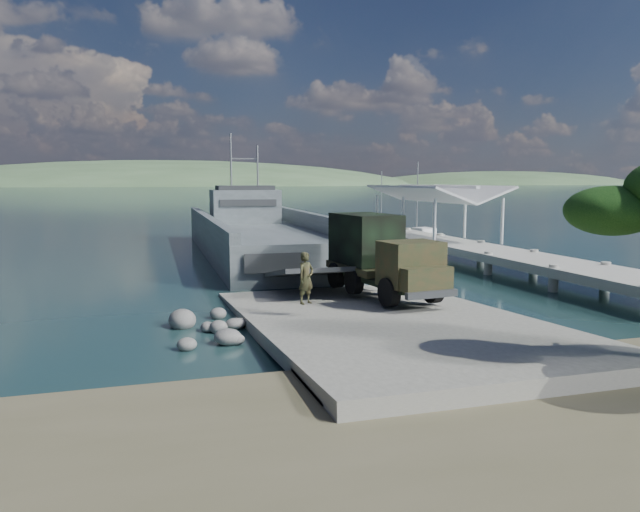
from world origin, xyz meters
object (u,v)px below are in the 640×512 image
at_px(landing_craft, 265,243).
at_px(soldier, 306,288).
at_px(military_truck, 379,255).
at_px(sailboat_near, 417,237).
at_px(sailboat_far, 381,229).
at_px(pier, 442,235).

relative_size(landing_craft, soldier, 17.78).
height_order(military_truck, soldier, military_truck).
distance_m(landing_craft, military_truck, 20.27).
xyz_separation_m(soldier, sailboat_near, (19.21, 29.42, -1.11)).
height_order(landing_craft, soldier, landing_craft).
relative_size(landing_craft, sailboat_far, 5.30).
relative_size(pier, soldier, 21.86).
height_order(soldier, sailboat_far, sailboat_far).
xyz_separation_m(landing_craft, sailboat_far, (16.28, 16.10, -0.50)).
xyz_separation_m(military_truck, soldier, (-4.33, -3.04, -0.77)).
bearing_deg(sailboat_near, soldier, -132.03).
distance_m(military_truck, sailboat_near, 30.35).
height_order(pier, sailboat_near, sailboat_near).
relative_size(soldier, sailboat_far, 0.30).
bearing_deg(sailboat_near, landing_craft, -167.46).
bearing_deg(sailboat_far, pier, -82.93).
relative_size(military_truck, soldier, 3.93).
bearing_deg(landing_craft, pier, -20.17).
relative_size(pier, military_truck, 5.56).
bearing_deg(sailboat_far, sailboat_near, -75.09).
bearing_deg(sailboat_far, landing_craft, -117.35).
xyz_separation_m(landing_craft, sailboat_near, (15.75, 6.18, -0.46)).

